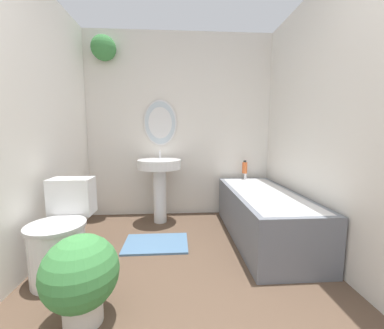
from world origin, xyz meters
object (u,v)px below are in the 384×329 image
bathtub (263,214)px  shampoo_bottle (245,167)px  potted_plant (81,275)px  toilet (62,237)px  pedestal_sink (160,176)px

bathtub → shampoo_bottle: shampoo_bottle is taller
bathtub → shampoo_bottle: 0.82m
shampoo_bottle → potted_plant: (-1.46, -1.77, -0.36)m
shampoo_bottle → potted_plant: shampoo_bottle is taller
toilet → potted_plant: size_ratio=1.37×
toilet → bathtub: size_ratio=0.47×
shampoo_bottle → potted_plant: size_ratio=0.32×
toilet → shampoo_bottle: 2.23m
toilet → bathtub: (1.80, 0.55, -0.05)m
bathtub → pedestal_sink: bearing=154.7°
pedestal_sink → potted_plant: bearing=-102.2°
toilet → shampoo_bottle: (1.80, 1.26, 0.35)m
pedestal_sink → bathtub: bearing=-25.3°
toilet → pedestal_sink: bearing=57.7°
bathtub → shampoo_bottle: (-0.00, 0.72, 0.39)m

